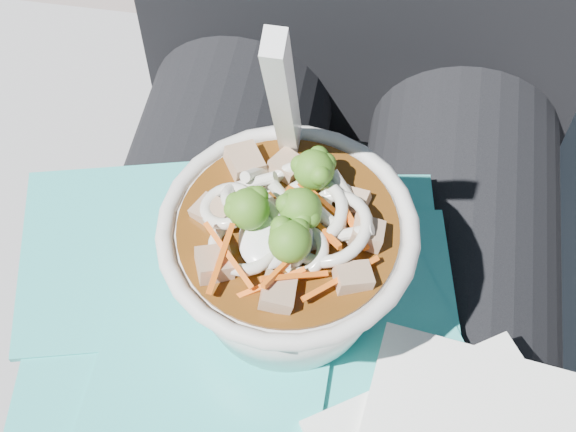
% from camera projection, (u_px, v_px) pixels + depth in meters
% --- Properties ---
extents(stone_ledge, '(1.01, 0.52, 0.46)m').
position_uv_depth(stone_ledge, '(324.00, 355.00, 0.88)').
color(stone_ledge, gray).
rests_on(stone_ledge, ground).
extents(lap, '(0.33, 0.48, 0.15)m').
position_uv_depth(lap, '(307.00, 376.00, 0.54)').
color(lap, black).
rests_on(lap, stone_ledge).
extents(person_body, '(0.34, 0.94, 1.01)m').
position_uv_depth(person_body, '(329.00, 243.00, 0.57)').
color(person_body, black).
rests_on(person_body, ground).
extents(plastic_bag, '(0.31, 0.34, 0.01)m').
position_uv_depth(plastic_bag, '(244.00, 360.00, 0.46)').
color(plastic_bag, '#2BB7B2').
rests_on(plastic_bag, lap).
extents(udon_bowl, '(0.14, 0.14, 0.19)m').
position_uv_depth(udon_bowl, '(288.00, 252.00, 0.43)').
color(udon_bowl, silver).
rests_on(udon_bowl, plastic_bag).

